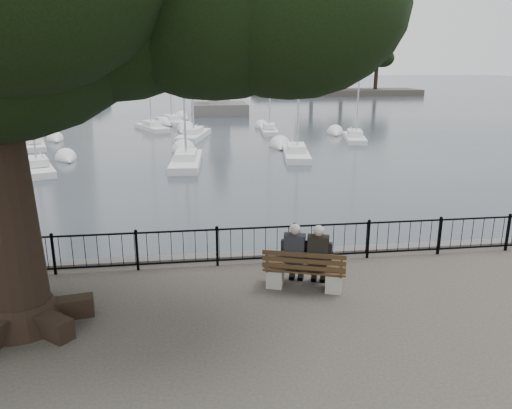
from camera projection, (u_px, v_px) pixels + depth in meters
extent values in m
cube|color=#4E4C49|center=(254.00, 273.00, 13.58)|extent=(200.00, 0.40, 1.20)
plane|color=#242E38|center=(195.00, 89.00, 108.93)|extent=(260.00, 260.00, 0.00)
cube|color=black|center=(256.00, 228.00, 12.69)|extent=(22.00, 0.04, 0.04)
cube|color=black|center=(256.00, 258.00, 12.92)|extent=(22.00, 0.04, 0.04)
cube|color=gray|center=(275.00, 277.00, 11.66)|extent=(0.50, 0.56, 0.43)
cube|color=gray|center=(334.00, 282.00, 11.40)|extent=(0.50, 0.56, 0.43)
cube|color=#302112|center=(305.00, 269.00, 11.46)|extent=(1.95, 1.10, 0.04)
cube|color=#302112|center=(304.00, 261.00, 11.11)|extent=(1.79, 0.64, 0.42)
cube|color=black|center=(295.00, 263.00, 11.48)|extent=(0.46, 0.42, 0.25)
cube|color=black|center=(294.00, 249.00, 11.26)|extent=(0.52, 0.38, 0.63)
sphere|color=tan|center=(295.00, 230.00, 11.18)|extent=(0.24, 0.24, 0.24)
ellipsoid|color=#B0ABAA|center=(295.00, 229.00, 11.14)|extent=(0.25, 0.25, 0.21)
cube|color=black|center=(296.00, 272.00, 11.86)|extent=(0.46, 0.54, 0.47)
cube|color=black|center=(318.00, 265.00, 11.38)|extent=(0.46, 0.42, 0.25)
cube|color=black|center=(318.00, 250.00, 11.16)|extent=(0.52, 0.38, 0.63)
sphere|color=tan|center=(319.00, 231.00, 11.08)|extent=(0.24, 0.24, 0.24)
ellipsoid|color=#B0ABAA|center=(319.00, 230.00, 11.04)|extent=(0.25, 0.25, 0.21)
cube|color=black|center=(318.00, 274.00, 11.76)|extent=(0.46, 0.54, 0.47)
cone|color=black|center=(23.00, 312.00, 9.95)|extent=(1.76, 1.76, 0.52)
cone|color=black|center=(3.00, 172.00, 9.16)|extent=(1.14, 1.14, 6.20)
ellipsoid|color=black|center=(291.00, 6.00, 8.74)|extent=(4.13, 4.13, 3.22)
cube|color=#4E4C49|center=(66.00, 103.00, 67.42)|extent=(10.40, 10.40, 1.40)
cone|color=gray|center=(55.00, 0.00, 63.84)|extent=(6.66, 6.66, 24.96)
cube|color=#4E4C49|center=(219.00, 109.00, 58.56)|extent=(6.40, 6.40, 1.40)
cube|color=gray|center=(219.00, 86.00, 57.82)|extent=(2.35, 2.77, 4.27)
cube|color=#4E4C49|center=(218.00, 66.00, 57.19)|extent=(2.77, 3.19, 0.30)
cube|color=gray|center=(218.00, 58.00, 57.25)|extent=(1.39, 2.35, 1.49)
cube|color=gray|center=(218.00, 51.00, 56.02)|extent=(1.60, 1.07, 1.71)
sphere|color=gray|center=(218.00, 39.00, 55.29)|extent=(1.81, 1.81, 1.81)
cube|color=silver|center=(39.00, 170.00, 28.42)|extent=(2.95, 4.95, 0.53)
cube|color=silver|center=(38.00, 161.00, 28.28)|extent=(1.61, 2.17, 0.40)
cylinder|color=#B9B9C7|center=(28.00, 94.00, 27.00)|extent=(0.11, 0.11, 7.82)
cube|color=silver|center=(186.00, 163.00, 30.10)|extent=(2.08, 6.07, 0.66)
cube|color=silver|center=(186.00, 155.00, 29.96)|extent=(1.38, 2.51, 0.50)
cylinder|color=#B9B9C7|center=(182.00, 42.00, 27.85)|extent=(0.13, 0.13, 13.31)
cube|color=silver|center=(296.00, 155.00, 32.63)|extent=(2.30, 5.68, 0.61)
cube|color=silver|center=(296.00, 148.00, 32.49)|extent=(1.43, 2.38, 0.46)
cylinder|color=#B9B9C7|center=(299.00, 64.00, 30.73)|extent=(0.12, 0.12, 10.99)
cube|color=silver|center=(355.00, 139.00, 39.39)|extent=(2.53, 5.32, 0.57)
cube|color=silver|center=(355.00, 133.00, 39.25)|extent=(1.48, 2.27, 0.43)
cylinder|color=#B9B9C7|center=(359.00, 80.00, 37.85)|extent=(0.11, 0.11, 8.48)
cube|color=silver|center=(35.00, 146.00, 36.13)|extent=(2.70, 4.80, 0.51)
cube|color=silver|center=(34.00, 139.00, 35.99)|extent=(1.50, 2.09, 0.39)
cylinder|color=#B9B9C7|center=(24.00, 69.00, 34.37)|extent=(0.10, 0.10, 10.30)
cube|color=silver|center=(194.00, 137.00, 40.59)|extent=(3.08, 6.25, 0.67)
cube|color=silver|center=(194.00, 131.00, 40.45)|extent=(1.78, 2.68, 0.50)
cylinder|color=#B9B9C7|center=(191.00, 50.00, 38.40)|extent=(0.13, 0.13, 12.87)
cube|color=silver|center=(269.00, 132.00, 43.60)|extent=(1.66, 4.77, 0.52)
cube|color=silver|center=(269.00, 126.00, 43.46)|extent=(1.10, 1.98, 0.39)
cylinder|color=#B9B9C7|center=(270.00, 78.00, 42.08)|extent=(0.10, 0.10, 8.57)
cube|color=silver|center=(152.00, 129.00, 45.33)|extent=(3.54, 5.43, 0.59)
cube|color=silver|center=(152.00, 123.00, 45.19)|extent=(1.88, 2.41, 0.44)
cylinder|color=#B9B9C7|center=(147.00, 55.00, 43.27)|extent=(0.12, 0.12, 12.21)
cube|color=silver|center=(172.00, 123.00, 49.98)|extent=(3.60, 5.99, 0.64)
cube|color=silver|center=(172.00, 118.00, 49.84)|extent=(1.95, 2.63, 0.48)
cylinder|color=#B9B9C7|center=(169.00, 56.00, 47.88)|extent=(0.13, 0.13, 12.25)
cube|color=#35322C|center=(336.00, 93.00, 90.09)|extent=(30.00, 8.00, 1.20)
cylinder|color=black|center=(312.00, 79.00, 86.85)|extent=(0.70, 0.70, 4.00)
ellipsoid|color=black|center=(313.00, 55.00, 85.74)|extent=(5.20, 5.20, 4.16)
cylinder|color=black|center=(342.00, 78.00, 89.53)|extent=(0.70, 0.70, 4.00)
ellipsoid|color=black|center=(343.00, 55.00, 88.41)|extent=(5.20, 5.20, 4.16)
cylinder|color=black|center=(376.00, 78.00, 89.34)|extent=(0.70, 0.70, 4.00)
ellipsoid|color=black|center=(377.00, 55.00, 88.23)|extent=(5.20, 5.20, 4.16)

